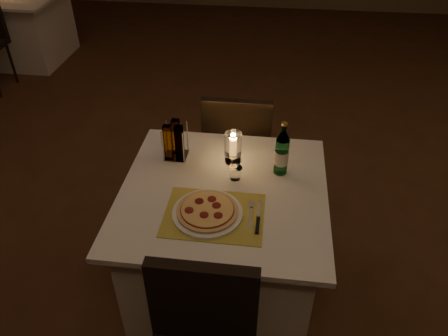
# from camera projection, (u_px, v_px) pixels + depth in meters

# --- Properties ---
(floor) EXTENTS (8.00, 10.00, 0.02)m
(floor) POSITION_uv_depth(u_px,v_px,m) (268.00, 244.00, 2.84)
(floor) COLOR #4D2C18
(floor) RESTS_ON ground
(main_table) EXTENTS (1.00, 1.00, 0.74)m
(main_table) POSITION_uv_depth(u_px,v_px,m) (224.00, 243.00, 2.33)
(main_table) COLOR silver
(main_table) RESTS_ON ground
(chair_far) EXTENTS (0.42, 0.42, 0.90)m
(chair_far) POSITION_uv_depth(u_px,v_px,m) (238.00, 142.00, 2.79)
(chair_far) COLOR black
(chair_far) RESTS_ON ground
(placemat) EXTENTS (0.45, 0.34, 0.00)m
(placemat) POSITION_uv_depth(u_px,v_px,m) (214.00, 215.00, 1.97)
(placemat) COLOR gold
(placemat) RESTS_ON main_table
(plate) EXTENTS (0.32, 0.32, 0.01)m
(plate) POSITION_uv_depth(u_px,v_px,m) (207.00, 213.00, 1.97)
(plate) COLOR white
(plate) RESTS_ON placemat
(pizza) EXTENTS (0.28, 0.28, 0.02)m
(pizza) POSITION_uv_depth(u_px,v_px,m) (207.00, 210.00, 1.96)
(pizza) COLOR #D8B77F
(pizza) RESTS_ON plate
(fork) EXTENTS (0.02, 0.18, 0.00)m
(fork) POSITION_uv_depth(u_px,v_px,m) (251.00, 212.00, 1.98)
(fork) COLOR silver
(fork) RESTS_ON placemat
(knife) EXTENTS (0.02, 0.22, 0.01)m
(knife) POSITION_uv_depth(u_px,v_px,m) (258.00, 222.00, 1.93)
(knife) COLOR black
(knife) RESTS_ON placemat
(tumbler) EXTENTS (0.07, 0.07, 0.07)m
(tumbler) POSITION_uv_depth(u_px,v_px,m) (235.00, 173.00, 2.17)
(tumbler) COLOR white
(tumbler) RESTS_ON main_table
(water_bottle) EXTENTS (0.07, 0.07, 0.29)m
(water_bottle) POSITION_uv_depth(u_px,v_px,m) (282.00, 153.00, 2.16)
(water_bottle) COLOR #519763
(water_bottle) RESTS_ON main_table
(hurricane_candle) EXTENTS (0.09, 0.09, 0.17)m
(hurricane_candle) POSITION_uv_depth(u_px,v_px,m) (233.00, 145.00, 2.25)
(hurricane_candle) COLOR white
(hurricane_candle) RESTS_ON main_table
(cruet_caddy) EXTENTS (0.12, 0.12, 0.21)m
(cruet_caddy) POSITION_uv_depth(u_px,v_px,m) (175.00, 142.00, 2.27)
(cruet_caddy) COLOR white
(cruet_caddy) RESTS_ON main_table
(neighbor_table_left) EXTENTS (1.00, 1.00, 0.74)m
(neighbor_table_left) POSITION_uv_depth(u_px,v_px,m) (22.00, 27.00, 5.01)
(neighbor_table_left) COLOR silver
(neighbor_table_left) RESTS_ON ground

